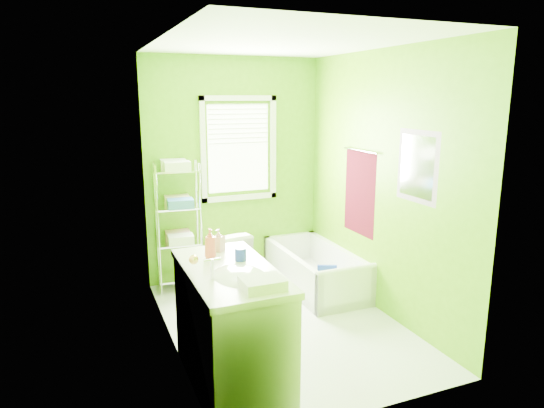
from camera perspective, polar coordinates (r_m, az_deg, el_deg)
name	(u,v)px	position (r m, az deg, el deg)	size (l,w,h in m)	color
ground	(283,324)	(4.83, 1.29, -13.89)	(2.90, 2.90, 0.00)	silver
room_envelope	(284,165)	(4.37, 1.39, 4.60)	(2.14, 2.94, 2.62)	#529207
window	(239,143)	(5.70, -3.93, 7.14)	(0.92, 0.05, 1.22)	white
door	(200,276)	(3.26, -8.52, -8.33)	(0.09, 0.80, 2.00)	white
right_wall_decor	(381,183)	(4.89, 12.67, 2.47)	(0.04, 1.48, 1.17)	#470813
bathtub	(315,275)	(5.63, 5.13, -8.31)	(0.68, 1.46, 0.47)	white
toilet	(224,259)	(5.53, -5.61, -6.50)	(0.39, 0.68, 0.70)	white
vanity	(231,323)	(3.75, -4.81, -13.82)	(0.63, 1.23, 1.16)	silver
wire_shelf_unit	(179,212)	(5.46, -10.84, -0.99)	(0.51, 0.41, 1.47)	silver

